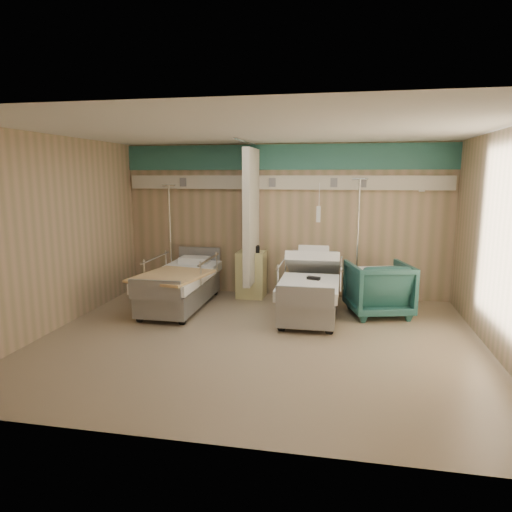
# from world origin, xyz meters

# --- Properties ---
(ground) EXTENTS (6.00, 5.00, 0.00)m
(ground) POSITION_xyz_m (0.00, 0.00, 0.00)
(ground) COLOR gray
(ground) RESTS_ON ground
(room_walls) EXTENTS (6.04, 5.04, 2.82)m
(room_walls) POSITION_xyz_m (-0.03, 0.25, 1.86)
(room_walls) COLOR tan
(room_walls) RESTS_ON ground
(bed_right) EXTENTS (1.00, 2.16, 0.63)m
(bed_right) POSITION_xyz_m (0.60, 1.30, 0.32)
(bed_right) COLOR white
(bed_right) RESTS_ON ground
(bed_left) EXTENTS (1.00, 2.16, 0.63)m
(bed_left) POSITION_xyz_m (-1.60, 1.30, 0.32)
(bed_left) COLOR white
(bed_left) RESTS_ON ground
(bedside_cabinet) EXTENTS (0.50, 0.48, 0.85)m
(bedside_cabinet) POSITION_xyz_m (-0.55, 2.20, 0.42)
(bedside_cabinet) COLOR #D9D187
(bedside_cabinet) RESTS_ON ground
(visitor_armchair) EXTENTS (1.14, 1.16, 0.87)m
(visitor_armchair) POSITION_xyz_m (1.68, 1.51, 0.43)
(visitor_armchair) COLOR #1F4D4A
(visitor_armchair) RESTS_ON ground
(waffle_blanket) EXTENTS (0.78, 0.73, 0.07)m
(waffle_blanket) POSITION_xyz_m (1.71, 1.45, 0.90)
(waffle_blanket) COLOR white
(waffle_blanket) RESTS_ON visitor_armchair
(iv_stand_right) EXTENTS (0.39, 0.39, 2.18)m
(iv_stand_right) POSITION_xyz_m (1.34, 2.23, 0.45)
(iv_stand_right) COLOR silver
(iv_stand_right) RESTS_ON ground
(iv_stand_left) EXTENTS (0.37, 0.37, 2.06)m
(iv_stand_left) POSITION_xyz_m (-2.08, 2.12, 0.42)
(iv_stand_left) COLOR silver
(iv_stand_left) RESTS_ON ground
(call_remote) EXTENTS (0.22, 0.14, 0.04)m
(call_remote) POSITION_xyz_m (0.66, 1.10, 0.65)
(call_remote) COLOR black
(call_remote) RESTS_ON bed_right
(tan_blanket) EXTENTS (1.17, 1.37, 0.04)m
(tan_blanket) POSITION_xyz_m (-1.57, 0.84, 0.65)
(tan_blanket) COLOR tan
(tan_blanket) RESTS_ON bed_left
(toiletry_bag) EXTENTS (0.26, 0.21, 0.13)m
(toiletry_bag) POSITION_xyz_m (-0.50, 2.11, 0.91)
(toiletry_bag) COLOR black
(toiletry_bag) RESTS_ON bedside_cabinet
(white_cup) EXTENTS (0.12, 0.12, 0.14)m
(white_cup) POSITION_xyz_m (-0.63, 2.32, 0.92)
(white_cup) COLOR white
(white_cup) RESTS_ON bedside_cabinet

